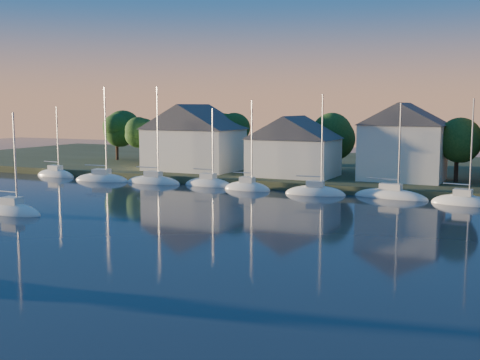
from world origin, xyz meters
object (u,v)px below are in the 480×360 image
Objects in this scene: clubhouse_centre at (294,145)px; drifting_sailboat_left at (12,213)px; clubhouse_west at (194,136)px; clubhouse_east at (403,141)px.

clubhouse_centre is 37.58m from drifting_sailboat_left.
clubhouse_west is 16.05m from clubhouse_centre.
clubhouse_west is 30.02m from clubhouse_east.
clubhouse_east is 47.05m from drifting_sailboat_left.
clubhouse_east reaches higher than clubhouse_west.
drifting_sailboat_left is (-16.37, -33.45, -5.04)m from clubhouse_centre.
clubhouse_centre is at bearing 63.09° from drifting_sailboat_left.
drifting_sailboat_left reaches higher than clubhouse_centre.
clubhouse_west is at bearing 88.55° from drifting_sailboat_left.
clubhouse_east reaches higher than drifting_sailboat_left.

